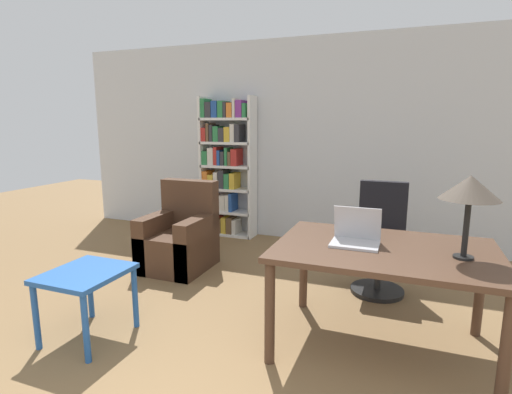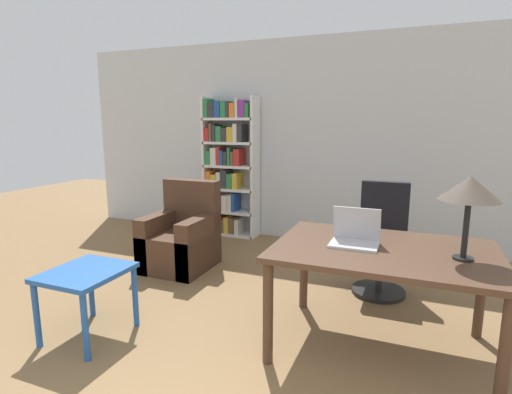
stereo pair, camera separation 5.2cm
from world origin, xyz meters
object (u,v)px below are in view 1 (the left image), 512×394
at_px(office_chair, 380,242).
at_px(bookshelf, 225,167).
at_px(side_table_blue, 86,282).
at_px(armchair, 180,241).
at_px(laptop, 356,236).
at_px(desk, 384,260).
at_px(table_lamp, 470,189).

xyz_separation_m(office_chair, bookshelf, (-2.23, 1.24, 0.50)).
xyz_separation_m(side_table_blue, armchair, (-0.15, 1.54, -0.13)).
distance_m(laptop, armchair, 2.27).
distance_m(desk, side_table_blue, 2.17).
xyz_separation_m(laptop, office_chair, (0.11, 1.06, -0.33)).
height_order(table_lamp, bookshelf, bookshelf).
bearing_deg(laptop, side_table_blue, -160.89).
distance_m(side_table_blue, bookshelf, 3.00).
bearing_deg(office_chair, table_lamp, -62.95).
distance_m(office_chair, side_table_blue, 2.61).
distance_m(side_table_blue, armchair, 1.56).
bearing_deg(desk, side_table_blue, -162.83).
xyz_separation_m(table_lamp, bookshelf, (-2.80, 2.36, -0.22)).
xyz_separation_m(desk, bookshelf, (-2.32, 2.30, 0.32)).
bearing_deg(desk, armchair, 157.83).
bearing_deg(bookshelf, table_lamp, -40.09).
bearing_deg(table_lamp, bookshelf, 139.91).
bearing_deg(side_table_blue, laptop, 19.11).
distance_m(laptop, bookshelf, 3.13).
relative_size(laptop, table_lamp, 0.62).
relative_size(desk, laptop, 4.50).
xyz_separation_m(office_chair, side_table_blue, (-1.98, -1.70, -0.04)).
bearing_deg(laptop, armchair, 156.08).
bearing_deg(desk, laptop, 177.59).
xyz_separation_m(table_lamp, side_table_blue, (-2.55, -0.59, -0.76)).
relative_size(side_table_blue, bookshelf, 0.30).
bearing_deg(table_lamp, office_chair, 117.05).
bearing_deg(table_lamp, side_table_blue, -167.06).
xyz_separation_m(laptop, side_table_blue, (-1.87, -0.65, -0.37)).
relative_size(armchair, bookshelf, 0.49).
xyz_separation_m(table_lamp, office_chair, (-0.57, 1.12, -0.72)).
bearing_deg(side_table_blue, table_lamp, 12.94).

